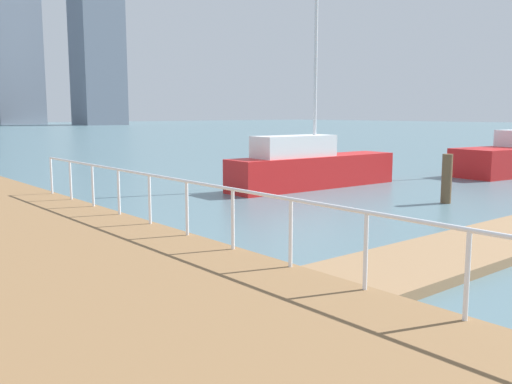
# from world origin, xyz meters

# --- Properties ---
(ground_plane) EXTENTS (300.00, 300.00, 0.00)m
(ground_plane) POSITION_xyz_m (0.00, 20.00, 0.00)
(ground_plane) COLOR slate
(boardwalk_railing) EXTENTS (0.06, 26.26, 1.08)m
(boardwalk_railing) POSITION_xyz_m (-3.15, 8.54, 1.22)
(boardwalk_railing) COLOR white
(boardwalk_railing) RESTS_ON boardwalk
(dock_piling_0) EXTENTS (0.31, 0.31, 1.51)m
(dock_piling_0) POSITION_xyz_m (6.37, 14.67, 0.75)
(dock_piling_0) COLOR brown
(dock_piling_0) RESTS_ON ground_plane
(moored_boat_3) EXTENTS (7.22, 1.75, 7.12)m
(moored_boat_3) POSITION_xyz_m (5.74, 19.88, 0.79)
(moored_boat_3) COLOR red
(moored_boat_3) RESTS_ON ground_plane
(skyline_tower_4) EXTENTS (10.54, 12.25, 52.11)m
(skyline_tower_4) POSITION_xyz_m (32.93, 145.80, 26.06)
(skyline_tower_4) COLOR gray
(skyline_tower_4) RESTS_ON ground_plane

